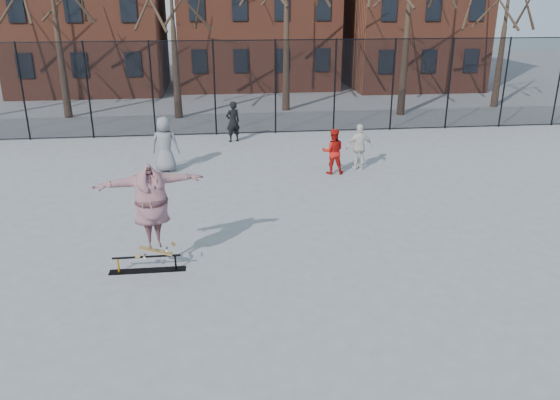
{
  "coord_description": "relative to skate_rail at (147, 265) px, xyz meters",
  "views": [
    {
      "loc": [
        -1.38,
        -10.48,
        5.66
      ],
      "look_at": [
        0.03,
        1.5,
        1.15
      ],
      "focal_mm": 35.0,
      "sensor_mm": 36.0,
      "label": 1
    }
  ],
  "objects": [
    {
      "name": "bystander_white",
      "position": [
        6.5,
        6.8,
        0.66
      ],
      "size": [
        0.96,
        0.46,
        1.6
      ],
      "primitive_type": "imported",
      "rotation": [
        0.0,
        0.0,
        3.22
      ],
      "color": "silver",
      "rests_on": "ground"
    },
    {
      "name": "bystander_grey",
      "position": [
        -0.13,
        7.37,
        0.81
      ],
      "size": [
        1.0,
        0.72,
        1.9
      ],
      "primitive_type": "imported",
      "rotation": [
        0.0,
        0.0,
        3.01
      ],
      "color": "slate",
      "rests_on": "ground"
    },
    {
      "name": "skate_rail",
      "position": [
        0.0,
        0.0,
        0.0
      ],
      "size": [
        1.66,
        0.25,
        0.36
      ],
      "color": "black",
      "rests_on": "ground"
    },
    {
      "name": "skateboard",
      "position": [
        0.21,
        -0.0,
        0.27
      ],
      "size": [
        0.78,
        0.19,
        0.09
      ],
      "primitive_type": null,
      "color": "olive",
      "rests_on": "skate_rail"
    },
    {
      "name": "bystander_red",
      "position": [
        5.49,
        6.46,
        0.63
      ],
      "size": [
        0.8,
        0.65,
        1.54
      ],
      "primitive_type": "imported",
      "rotation": [
        0.0,
        0.0,
        3.05
      ],
      "color": "#B2140F",
      "rests_on": "ground"
    },
    {
      "name": "skater",
      "position": [
        0.21,
        -0.0,
        1.25
      ],
      "size": [
        2.37,
        1.12,
        1.86
      ],
      "primitive_type": "imported",
      "rotation": [
        0.0,
        0.0,
        0.23
      ],
      "color": "#4C388C",
      "rests_on": "skateboard"
    },
    {
      "name": "bystander_black",
      "position": [
        2.31,
        11.22,
        0.69
      ],
      "size": [
        0.72,
        0.6,
        1.67
      ],
      "primitive_type": "imported",
      "rotation": [
        0.0,
        0.0,
        3.53
      ],
      "color": "black",
      "rests_on": "ground"
    },
    {
      "name": "ground",
      "position": [
        3.02,
        -0.48,
        -0.14
      ],
      "size": [
        100.0,
        100.0,
        0.0
      ],
      "primitive_type": "plane",
      "color": "slate"
    },
    {
      "name": "fence",
      "position": [
        3.0,
        12.52,
        1.91
      ],
      "size": [
        34.03,
        0.07,
        4.0
      ],
      "color": "black",
      "rests_on": "ground"
    }
  ]
}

